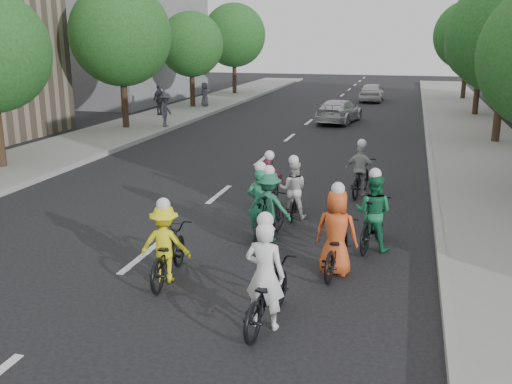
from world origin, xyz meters
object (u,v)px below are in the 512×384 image
at_px(cyclist_1, 373,218).
at_px(cyclist_3, 270,189).
at_px(cyclist_8, 360,175).
at_px(follow_car_trail, 372,92).
at_px(cyclist_6, 293,195).
at_px(cyclist_7, 269,211).
at_px(cyclist_5, 261,212).
at_px(spectator_1, 159,99).
at_px(cyclist_4, 336,241).
at_px(spectator_2, 205,94).
at_px(follow_car_lead, 339,111).
at_px(cyclist_2, 167,250).
at_px(cyclist_0, 266,289).
at_px(spectator_0, 166,110).

relative_size(cyclist_1, cyclist_3, 1.21).
height_order(cyclist_8, follow_car_trail, cyclist_8).
height_order(cyclist_6, follow_car_trail, cyclist_6).
bearing_deg(cyclist_1, cyclist_8, -70.87).
distance_m(cyclist_1, cyclist_7, 2.29).
height_order(cyclist_5, spectator_1, spectator_1).
xyz_separation_m(cyclist_1, cyclist_7, (-2.28, -0.08, -0.01)).
distance_m(cyclist_4, spectator_2, 26.56).
height_order(cyclist_4, follow_car_lead, cyclist_4).
bearing_deg(cyclist_2, follow_car_lead, -97.20).
height_order(cyclist_3, cyclist_6, cyclist_3).
bearing_deg(follow_car_trail, cyclist_3, 89.15).
distance_m(cyclist_7, spectator_1, 20.98).
distance_m(cyclist_0, spectator_1, 24.76).
bearing_deg(cyclist_8, follow_car_lead, -73.06).
xyz_separation_m(cyclist_5, spectator_2, (-9.58, 22.48, 0.27)).
height_order(cyclist_1, cyclist_7, cyclist_1).
height_order(cyclist_2, cyclist_4, cyclist_4).
bearing_deg(cyclist_5, spectator_1, -61.35).
distance_m(cyclist_5, spectator_1, 20.87).
height_order(cyclist_5, spectator_2, cyclist_5).
distance_m(cyclist_4, cyclist_5, 2.39).
bearing_deg(cyclist_1, cyclist_6, -28.92).
distance_m(cyclist_4, cyclist_8, 5.84).
relative_size(cyclist_5, cyclist_6, 1.12).
relative_size(cyclist_4, cyclist_6, 1.17).
relative_size(cyclist_6, cyclist_7, 0.87).
distance_m(cyclist_4, spectator_0, 18.62).
bearing_deg(spectator_1, cyclist_1, -133.91).
bearing_deg(cyclist_3, spectator_0, -52.76).
bearing_deg(cyclist_5, cyclist_1, 179.64).
bearing_deg(cyclist_8, spectator_0, -35.60).
xyz_separation_m(cyclist_6, spectator_2, (-9.96, 20.68, 0.32)).
bearing_deg(cyclist_7, spectator_2, -58.03).
relative_size(follow_car_trail, spectator_0, 2.33).
bearing_deg(follow_car_lead, cyclist_6, 102.40).
bearing_deg(cyclist_0, cyclist_2, -23.16).
bearing_deg(cyclist_0, cyclist_7, -71.72).
xyz_separation_m(cyclist_7, spectator_0, (-8.68, 14.00, 0.30)).
relative_size(cyclist_6, follow_car_lead, 0.38).
relative_size(cyclist_0, cyclist_1, 1.02).
bearing_deg(cyclist_6, spectator_0, -59.48).
bearing_deg(cyclist_7, cyclist_4, 147.78).
distance_m(cyclist_0, cyclist_1, 4.17).
relative_size(cyclist_7, spectator_0, 1.13).
distance_m(cyclist_1, spectator_1, 22.18).
height_order(cyclist_3, follow_car_lead, cyclist_3).
relative_size(cyclist_5, spectator_2, 1.22).
xyz_separation_m(cyclist_6, spectator_0, (-8.86, 12.18, 0.40)).
relative_size(follow_car_lead, follow_car_trail, 1.09).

